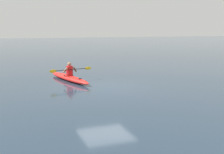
# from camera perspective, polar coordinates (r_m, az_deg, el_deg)

# --- Properties ---
(ground_plane) EXTENTS (160.00, 160.00, 0.00)m
(ground_plane) POSITION_cam_1_polar(r_m,az_deg,el_deg) (14.07, -1.36, -1.92)
(ground_plane) COLOR #1E2D3D
(kayak) EXTENTS (1.55, 4.34, 0.30)m
(kayak) POSITION_cam_1_polar(r_m,az_deg,el_deg) (15.85, -8.60, -0.16)
(kayak) COLOR red
(kayak) RESTS_ON ground
(kayaker) EXTENTS (2.41, 0.68, 0.72)m
(kayaker) POSITION_cam_1_polar(r_m,az_deg,el_deg) (15.67, -8.43, 1.41)
(kayaker) COLOR red
(kayaker) RESTS_ON kayak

